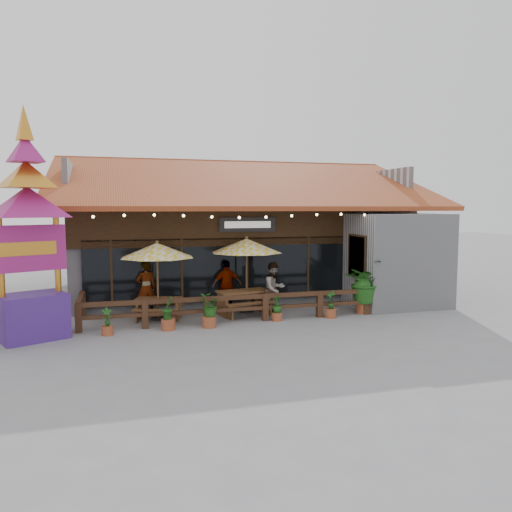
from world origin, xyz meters
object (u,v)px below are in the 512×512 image
object	(u,v)px
umbrella_left	(157,251)
thai_sign_tower	(28,208)
picnic_table_left	(159,305)
umbrella_right	(247,246)
picnic_table_right	(243,298)
tropical_plant	(364,283)

from	to	relation	value
umbrella_left	thai_sign_tower	bearing A→B (deg)	-157.42
picnic_table_left	umbrella_left	bearing A→B (deg)	-146.76
umbrella_right	thai_sign_tower	xyz separation A→B (m)	(-6.99, -1.90, 1.37)
thai_sign_tower	picnic_table_right	bearing A→B (deg)	13.01
umbrella_right	tropical_plant	size ratio (longest dim) A/B	1.65
thai_sign_tower	umbrella_left	bearing A→B (deg)	22.58
umbrella_right	thai_sign_tower	bearing A→B (deg)	-164.77
picnic_table_left	thai_sign_tower	world-z (taller)	thai_sign_tower
umbrella_left	umbrella_right	world-z (taller)	umbrella_right
umbrella_left	picnic_table_left	distance (m)	1.88
umbrella_left	tropical_plant	size ratio (longest dim) A/B	1.63
umbrella_left	umbrella_right	size ratio (longest dim) A/B	0.99
picnic_table_right	picnic_table_left	bearing A→B (deg)	179.68
picnic_table_left	thai_sign_tower	bearing A→B (deg)	-157.34
picnic_table_right	tropical_plant	xyz separation A→B (m)	(4.28, -0.98, 0.53)
umbrella_right	picnic_table_left	size ratio (longest dim) A/B	1.72
umbrella_left	umbrella_right	distance (m)	3.25
picnic_table_right	thai_sign_tower	size ratio (longest dim) A/B	0.29
umbrella_right	picnic_table_right	xyz separation A→B (m)	(-0.23, -0.34, -1.86)
umbrella_right	picnic_table_right	bearing A→B (deg)	-123.59
picnic_table_right	tropical_plant	distance (m)	4.43
umbrella_right	tropical_plant	world-z (taller)	umbrella_right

